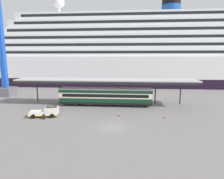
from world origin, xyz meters
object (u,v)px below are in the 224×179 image
(train_carriage, at_px, (105,96))
(traffic_cone_near, at_px, (165,116))
(cruise_ship, at_px, (159,54))
(dockside_crane, at_px, (3,40))
(traffic_cone_mid, at_px, (119,114))
(service_truck, at_px, (47,111))
(quay_bollard, at_px, (44,116))

(train_carriage, xyz_separation_m, traffic_cone_near, (11.85, -8.01, -1.95))
(train_carriage, relative_size, traffic_cone_near, 29.06)
(traffic_cone_near, bearing_deg, cruise_ship, 82.46)
(traffic_cone_near, xyz_separation_m, dockside_crane, (-41.42, 17.17, 15.29))
(train_carriage, distance_m, traffic_cone_mid, 8.27)
(cruise_ship, bearing_deg, service_truck, -120.43)
(dockside_crane, xyz_separation_m, quay_bollard, (19.59, -19.49, -15.13))
(traffic_cone_mid, xyz_separation_m, quay_bollard, (-13.46, -3.09, 0.13))
(cruise_ship, xyz_separation_m, quay_bollard, (-28.08, -49.53, -11.83))
(traffic_cone_mid, bearing_deg, dockside_crane, 153.60)
(service_truck, xyz_separation_m, quay_bollard, (0.12, -1.53, -0.47))
(cruise_ship, relative_size, train_carriage, 7.15)
(traffic_cone_near, relative_size, traffic_cone_mid, 0.93)
(train_carriage, distance_m, traffic_cone_near, 14.44)
(train_carriage, xyz_separation_m, service_truck, (-10.10, -8.80, -1.31))
(cruise_ship, relative_size, service_truck, 27.33)
(traffic_cone_mid, distance_m, quay_bollard, 13.81)
(traffic_cone_near, height_order, dockside_crane, dockside_crane)
(cruise_ship, distance_m, traffic_cone_mid, 50.14)
(dockside_crane, bearing_deg, cruise_ship, 32.22)
(quay_bollard, bearing_deg, service_truck, 94.35)
(cruise_ship, xyz_separation_m, service_truck, (-28.20, -48.00, -11.35))
(quay_bollard, bearing_deg, traffic_cone_near, 6.07)
(cruise_ship, height_order, quay_bollard, cruise_ship)
(service_truck, distance_m, traffic_cone_mid, 13.68)
(train_carriage, relative_size, traffic_cone_mid, 27.10)
(cruise_ship, height_order, train_carriage, cruise_ship)
(service_truck, distance_m, dockside_crane, 30.27)
(traffic_cone_mid, relative_size, dockside_crane, 0.01)
(traffic_cone_mid, bearing_deg, quay_bollard, -167.09)
(traffic_cone_near, relative_size, quay_bollard, 0.75)
(service_truck, distance_m, quay_bollard, 1.61)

